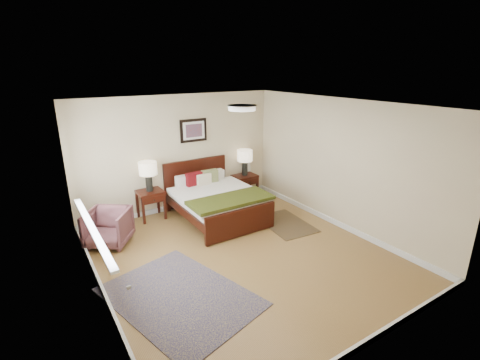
% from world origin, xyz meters
% --- Properties ---
extents(floor, '(5.00, 5.00, 0.00)m').
position_xyz_m(floor, '(0.00, 0.00, 0.00)').
color(floor, olive).
rests_on(floor, ground).
extents(back_wall, '(4.50, 0.04, 2.50)m').
position_xyz_m(back_wall, '(0.00, 2.50, 1.25)').
color(back_wall, beige).
rests_on(back_wall, ground).
extents(front_wall, '(4.50, 0.04, 2.50)m').
position_xyz_m(front_wall, '(0.00, -2.50, 1.25)').
color(front_wall, beige).
rests_on(front_wall, ground).
extents(left_wall, '(0.04, 5.00, 2.50)m').
position_xyz_m(left_wall, '(-2.25, 0.00, 1.25)').
color(left_wall, beige).
rests_on(left_wall, ground).
extents(right_wall, '(0.04, 5.00, 2.50)m').
position_xyz_m(right_wall, '(2.25, 0.00, 1.25)').
color(right_wall, beige).
rests_on(right_wall, ground).
extents(ceiling, '(4.50, 5.00, 0.02)m').
position_xyz_m(ceiling, '(0.00, 0.00, 2.50)').
color(ceiling, white).
rests_on(ceiling, back_wall).
extents(window, '(0.11, 2.72, 1.32)m').
position_xyz_m(window, '(-2.20, 0.70, 1.38)').
color(window, silver).
rests_on(window, left_wall).
extents(door, '(0.06, 1.00, 2.18)m').
position_xyz_m(door, '(-2.23, -1.75, 1.07)').
color(door, silver).
rests_on(door, ground).
extents(ceil_fixture, '(0.44, 0.44, 0.08)m').
position_xyz_m(ceil_fixture, '(0.00, 0.00, 2.47)').
color(ceil_fixture, white).
rests_on(ceil_fixture, ceiling).
extents(bed, '(1.63, 1.96, 1.06)m').
position_xyz_m(bed, '(0.35, 1.54, 0.49)').
color(bed, '#360D08').
rests_on(bed, ground).
extents(wall_art, '(0.62, 0.05, 0.50)m').
position_xyz_m(wall_art, '(0.35, 2.47, 1.72)').
color(wall_art, black).
rests_on(wall_art, back_wall).
extents(nightstand_left, '(0.51, 0.46, 0.61)m').
position_xyz_m(nightstand_left, '(-0.79, 2.25, 0.48)').
color(nightstand_left, '#360D08').
rests_on(nightstand_left, ground).
extents(nightstand_right, '(0.56, 0.42, 0.55)m').
position_xyz_m(nightstand_right, '(1.56, 2.26, 0.34)').
color(nightstand_right, '#360D08').
rests_on(nightstand_right, ground).
extents(lamp_left, '(0.36, 0.36, 0.61)m').
position_xyz_m(lamp_left, '(-0.79, 2.27, 1.04)').
color(lamp_left, black).
rests_on(lamp_left, nightstand_left).
extents(lamp_right, '(0.36, 0.36, 0.61)m').
position_xyz_m(lamp_right, '(1.56, 2.27, 0.99)').
color(lamp_right, black).
rests_on(lamp_right, nightstand_right).
extents(armchair, '(0.99, 0.99, 0.65)m').
position_xyz_m(armchair, '(-1.80, 1.58, 0.33)').
color(armchair, brown).
rests_on(armchair, ground).
extents(rug_persian, '(2.00, 2.44, 0.01)m').
position_xyz_m(rug_persian, '(-1.35, -0.50, 0.01)').
color(rug_persian, '#0D0E41').
rests_on(rug_persian, ground).
extents(rug_navy, '(0.93, 1.31, 0.01)m').
position_xyz_m(rug_navy, '(1.40, 0.52, 0.01)').
color(rug_navy, black).
rests_on(rug_navy, ground).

